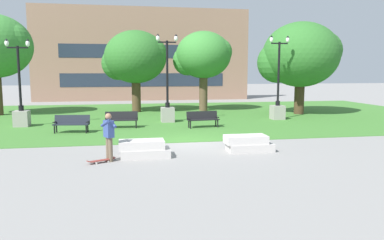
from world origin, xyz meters
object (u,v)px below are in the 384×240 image
(skateboard, at_px, (101,160))
(lamp_post_right, at_px, (21,109))
(concrete_block_center, at_px, (144,149))
(park_bench_near_left, at_px, (72,123))
(park_bench_near_right, at_px, (203,118))
(person_skateboarder, at_px, (109,134))
(lamp_post_left, at_px, (168,105))
(park_bench_far_left, at_px, (122,119))
(concrete_block_left, at_px, (248,144))
(lamp_post_center, at_px, (278,103))

(skateboard, xyz_separation_m, lamp_post_right, (-4.97, 9.45, 0.94))
(concrete_block_center, bearing_deg, park_bench_near_left, 118.90)
(park_bench_near_right, bearing_deg, person_skateboarder, -124.32)
(skateboard, height_order, lamp_post_right, lamp_post_right)
(concrete_block_center, bearing_deg, lamp_post_left, 78.25)
(park_bench_far_left, bearing_deg, lamp_post_left, 35.10)
(park_bench_far_left, height_order, lamp_post_right, lamp_post_right)
(concrete_block_left, bearing_deg, park_bench_near_right, 94.56)
(park_bench_near_left, bearing_deg, lamp_post_right, 138.46)
(concrete_block_left, height_order, park_bench_far_left, park_bench_far_left)
(person_skateboarder, height_order, skateboard, person_skateboarder)
(concrete_block_center, height_order, lamp_post_right, lamp_post_right)
(park_bench_near_right, relative_size, lamp_post_center, 0.34)
(park_bench_far_left, bearing_deg, park_bench_near_right, -7.94)
(concrete_block_left, distance_m, lamp_post_right, 13.64)
(skateboard, relative_size, park_bench_near_left, 0.54)
(concrete_block_left, xyz_separation_m, skateboard, (-5.64, -0.91, -0.22))
(park_bench_near_left, height_order, lamp_post_center, lamp_post_center)
(lamp_post_center, bearing_deg, lamp_post_right, -178.37)
(park_bench_near_right, xyz_separation_m, park_bench_far_left, (-4.49, 0.63, 0.00))
(park_bench_near_left, xyz_separation_m, lamp_post_left, (5.31, 3.20, 0.56))
(person_skateboarder, height_order, park_bench_near_right, person_skateboarder)
(concrete_block_center, relative_size, skateboard, 1.86)
(person_skateboarder, xyz_separation_m, skateboard, (-0.28, -0.19, -0.89))
(person_skateboarder, relative_size, lamp_post_left, 0.32)
(lamp_post_right, bearing_deg, skateboard, -62.23)
(park_bench_far_left, bearing_deg, park_bench_near_left, -153.85)
(skateboard, bearing_deg, person_skateboarder, 35.11)
(concrete_block_left, distance_m, skateboard, 5.71)
(concrete_block_left, distance_m, lamp_post_center, 10.32)
(lamp_post_left, bearing_deg, lamp_post_right, -176.96)
(park_bench_far_left, distance_m, lamp_post_center, 10.23)
(skateboard, height_order, park_bench_near_right, park_bench_near_right)
(skateboard, bearing_deg, lamp_post_right, 117.77)
(skateboard, bearing_deg, lamp_post_left, 70.84)
(lamp_post_left, bearing_deg, park_bench_near_left, -148.92)
(skateboard, height_order, park_bench_near_left, park_bench_near_left)
(concrete_block_center, xyz_separation_m, park_bench_far_left, (-0.86, 7.34, 0.23))
(concrete_block_left, height_order, park_bench_near_right, park_bench_near_right)
(park_bench_far_left, bearing_deg, concrete_block_center, -83.29)
(concrete_block_left, height_order, lamp_post_center, lamp_post_center)
(park_bench_near_right, bearing_deg, lamp_post_right, 168.00)
(concrete_block_left, bearing_deg, lamp_post_right, 141.19)
(lamp_post_right, bearing_deg, park_bench_far_left, -15.16)
(skateboard, height_order, park_bench_far_left, park_bench_far_left)
(lamp_post_center, bearing_deg, concrete_block_center, -134.56)
(concrete_block_center, relative_size, park_bench_far_left, 1.03)
(park_bench_near_left, relative_size, lamp_post_center, 0.34)
(concrete_block_center, bearing_deg, lamp_post_center, 45.44)
(person_skateboarder, xyz_separation_m, park_bench_near_left, (-2.15, 6.50, -0.44))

